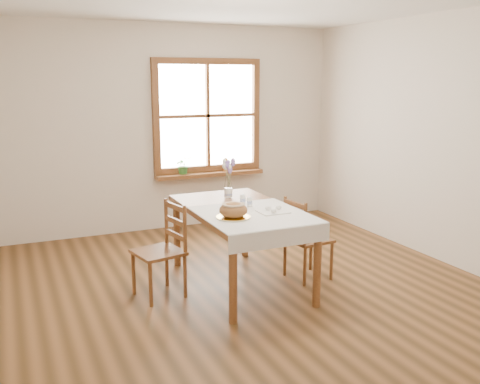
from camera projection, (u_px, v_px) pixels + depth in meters
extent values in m
plane|color=brown|center=(253.00, 295.00, 4.85)|extent=(5.00, 5.00, 0.00)
cube|color=beige|center=(170.00, 129.00, 6.81)|extent=(4.50, 0.10, 2.60)
cube|color=beige|center=(452.00, 141.00, 5.47)|extent=(0.10, 5.00, 2.60)
cube|color=brown|center=(207.00, 61.00, 6.80)|extent=(1.46, 0.08, 0.08)
cube|color=brown|center=(208.00, 168.00, 7.09)|extent=(1.46, 0.08, 0.08)
cube|color=brown|center=(156.00, 117.00, 6.67)|extent=(0.08, 0.08, 1.30)
cube|color=brown|center=(255.00, 114.00, 7.22)|extent=(0.08, 0.08, 1.30)
cube|color=brown|center=(208.00, 116.00, 6.95)|extent=(0.04, 0.06, 1.30)
cube|color=brown|center=(208.00, 116.00, 6.95)|extent=(1.30, 0.06, 0.04)
cube|color=white|center=(207.00, 116.00, 6.97)|extent=(1.30, 0.01, 1.30)
cube|color=brown|center=(210.00, 174.00, 7.05)|extent=(1.46, 0.20, 0.05)
cube|color=brown|center=(240.00, 210.00, 4.97)|extent=(0.90, 1.60, 0.05)
cylinder|color=brown|center=(233.00, 282.00, 4.23)|extent=(0.07, 0.07, 0.70)
cylinder|color=brown|center=(317.00, 268.00, 4.54)|extent=(0.07, 0.07, 0.70)
cylinder|color=brown|center=(177.00, 233.00, 5.55)|extent=(0.07, 0.07, 0.70)
cylinder|color=brown|center=(245.00, 225.00, 5.86)|extent=(0.07, 0.07, 0.70)
cube|color=white|center=(254.00, 215.00, 4.69)|extent=(0.91, 0.99, 0.01)
cylinder|color=silver|center=(233.00, 217.00, 4.55)|extent=(0.33, 0.33, 0.02)
ellipsoid|color=#985C36|center=(233.00, 209.00, 4.54)|extent=(0.24, 0.24, 0.13)
cube|color=white|center=(273.00, 212.00, 4.76)|extent=(0.25, 0.22, 0.01)
cylinder|color=silver|center=(250.00, 202.00, 4.96)|extent=(0.05, 0.05, 0.09)
cylinder|color=silver|center=(243.00, 199.00, 5.05)|extent=(0.06, 0.06, 0.10)
cylinder|color=silver|center=(228.00, 193.00, 5.37)|extent=(0.09, 0.09, 0.09)
imported|color=#34732E|center=(184.00, 167.00, 6.88)|extent=(0.21, 0.23, 0.18)
cylinder|color=#AC621F|center=(226.00, 164.00, 7.12)|extent=(0.07, 0.07, 0.18)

